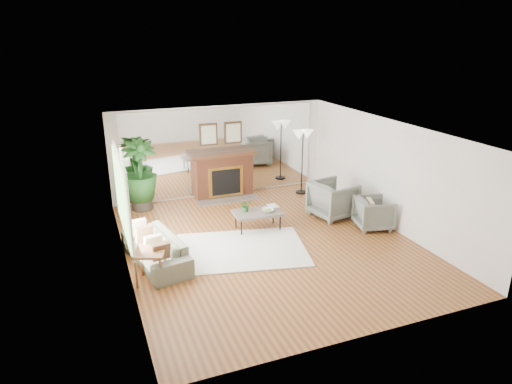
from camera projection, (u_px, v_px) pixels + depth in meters
name	position (u px, v px, depth m)	size (l,w,h in m)	color
ground	(269.00, 243.00, 9.95)	(7.00, 7.00, 0.00)	brown
wall_left	(123.00, 208.00, 8.51)	(0.02, 7.00, 2.50)	white
wall_right	(389.00, 174.00, 10.56)	(0.02, 7.00, 2.50)	white
wall_back	(221.00, 151.00, 12.61)	(6.00, 0.02, 2.50)	white
mirror_panel	(221.00, 151.00, 12.59)	(5.40, 0.04, 2.40)	silver
window_panel	(122.00, 196.00, 8.84)	(0.04, 2.40, 1.50)	#B2E09E
fireplace	(224.00, 174.00, 12.60)	(1.85, 0.83, 2.05)	brown
area_rug	(241.00, 249.00, 9.63)	(2.69, 1.92, 0.03)	white
coffee_table	(258.00, 213.00, 10.51)	(1.15, 0.71, 0.45)	#61554D
sofa	(155.00, 249.00, 9.02)	(1.98, 0.77, 0.58)	slate
armchair_back	(333.00, 199.00, 11.27)	(0.96, 0.99, 0.90)	slate
armchair_front	(374.00, 213.00, 10.63)	(0.78, 0.80, 0.73)	slate
side_table	(150.00, 256.00, 8.26)	(0.70, 0.70, 0.62)	#8E5B39
potted_ficus	(140.00, 173.00, 11.56)	(1.02, 1.02, 1.84)	#2A241E
floor_lamp	(303.00, 140.00, 12.56)	(0.59, 0.33, 1.82)	black
tabletop_plant	(246.00, 205.00, 10.47)	(0.26, 0.22, 0.29)	#235720
fruit_bowl	(268.00, 210.00, 10.49)	(0.27, 0.27, 0.07)	#8E5B39
book	(269.00, 207.00, 10.77)	(0.21, 0.29, 0.02)	#8E5B39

